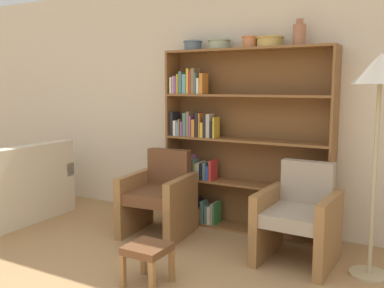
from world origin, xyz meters
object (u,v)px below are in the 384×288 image
at_px(bowl_stoneware, 193,45).
at_px(armchair_leather, 160,196).
at_px(armchair_cushioned, 299,217).
at_px(floor_lamp, 380,81).
at_px(bowl_copper, 270,41).
at_px(footstool, 147,253).
at_px(bowl_olive, 250,41).
at_px(vase_tall, 299,34).
at_px(bookshelf, 230,144).
at_px(bowl_terracotta, 219,44).

relative_size(bowl_stoneware, armchair_leather, 0.25).
distance_m(armchair_cushioned, floor_lamp, 1.34).
height_order(bowl_copper, armchair_leather, bowl_copper).
distance_m(armchair_leather, footstool, 1.22).
height_order(bowl_stoneware, floor_lamp, bowl_stoneware).
height_order(bowl_olive, vase_tall, vase_tall).
bearing_deg(armchair_leather, floor_lamp, 174.34).
distance_m(bowl_copper, footstool, 2.41).
relative_size(bowl_stoneware, vase_tall, 0.84).
height_order(bookshelf, footstool, bookshelf).
bearing_deg(armchair_cushioned, floor_lamp, -178.79).
height_order(bowl_olive, footstool, bowl_olive).
bearing_deg(bowl_copper, bookshelf, 177.95).
relative_size(vase_tall, footstool, 0.78).
distance_m(bowl_terracotta, footstool, 2.38).
distance_m(bowl_stoneware, armchair_leather, 1.71).
xyz_separation_m(bowl_stoneware, bowl_copper, (0.89, 0.00, -0.00)).
relative_size(armchair_cushioned, floor_lamp, 0.48).
relative_size(bowl_terracotta, armchair_leather, 0.29).
height_order(floor_lamp, footstool, floor_lamp).
height_order(bookshelf, armchair_leather, bookshelf).
bearing_deg(footstool, floor_lamp, 34.72).
distance_m(armchair_leather, floor_lamp, 2.41).
distance_m(bowl_olive, vase_tall, 0.51).
distance_m(bowl_olive, floor_lamp, 1.49).
distance_m(bookshelf, bowl_stoneware, 1.17).
distance_m(vase_tall, floor_lamp, 1.08).
height_order(vase_tall, armchair_leather, vase_tall).
xyz_separation_m(bookshelf, bowl_stoneware, (-0.46, -0.02, 1.08)).
distance_m(bookshelf, floor_lamp, 1.77).
bearing_deg(floor_lamp, bookshelf, 159.58).
bearing_deg(bowl_copper, armchair_cushioned, -47.42).
bearing_deg(floor_lamp, footstool, -145.28).
height_order(armchair_leather, footstool, armchair_leather).
xyz_separation_m(armchair_leather, footstool, (0.59, -1.06, -0.14)).
bearing_deg(bowl_copper, vase_tall, -0.00).
bearing_deg(vase_tall, armchair_leather, -157.05).
height_order(bowl_stoneware, vase_tall, vase_tall).
bearing_deg(bowl_olive, bookshelf, 175.94).
height_order(bowl_stoneware, footstool, bowl_stoneware).
bearing_deg(vase_tall, floor_lamp, -34.57).
xyz_separation_m(vase_tall, footstool, (-0.70, -1.60, -1.80)).
xyz_separation_m(bowl_copper, footstool, (-0.40, -1.60, -1.75)).
xyz_separation_m(bowl_copper, armchair_leather, (-0.99, -0.55, -1.61)).
bearing_deg(armchair_leather, bookshelf, -140.42).
bearing_deg(floor_lamp, armchair_cushioned, 179.04).
xyz_separation_m(armchair_cushioned, floor_lamp, (0.60, -0.01, 1.20)).
height_order(bowl_olive, bowl_copper, bowl_olive).
relative_size(bowl_terracotta, vase_tall, 0.99).
distance_m(bookshelf, armchair_cushioned, 1.21).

